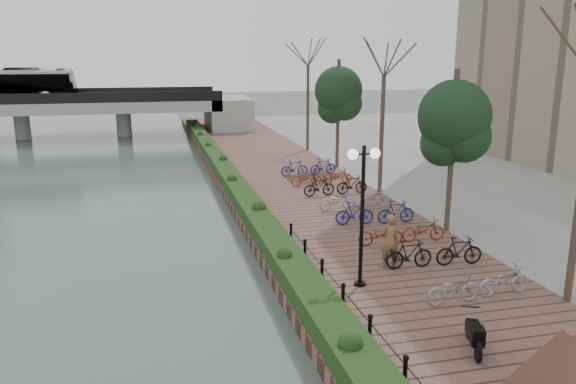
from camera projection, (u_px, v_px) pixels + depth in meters
name	position (u px, v px, depth m)	size (l,w,h in m)	color
promenade	(299.00, 194.00, 30.22)	(8.00, 75.00, 0.50)	brown
inland_pavement	(554.00, 179.00, 33.94)	(24.00, 75.00, 0.50)	slate
hedge	(230.00, 178.00, 31.65)	(1.10, 56.00, 0.60)	#1A3312
chain_fence	(356.00, 313.00, 14.84)	(0.10, 14.10, 0.70)	black
lamppost	(363.00, 185.00, 16.78)	(1.02, 0.32, 4.41)	black
motorcycle	(474.00, 333.00, 13.59)	(0.44, 1.40, 0.88)	black
pedestrian	(389.00, 241.00, 18.86)	(0.68, 0.44, 1.85)	brown
bicycle_parking	(365.00, 206.00, 24.94)	(2.40, 19.89, 1.00)	#98999D
street_trees	(410.00, 141.00, 25.79)	(3.20, 37.12, 6.80)	#392F21
bridge	(19.00, 103.00, 50.98)	(36.00, 10.77, 6.50)	#9F9F9A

